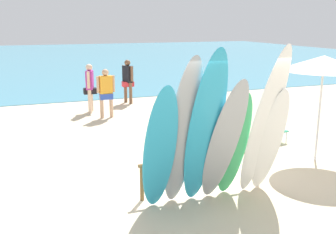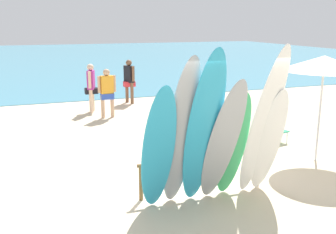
{
  "view_description": "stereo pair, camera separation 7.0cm",
  "coord_description": "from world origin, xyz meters",
  "px_view_note": "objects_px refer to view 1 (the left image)",
  "views": [
    {
      "loc": [
        -2.94,
        -6.12,
        3.03
      ],
      "look_at": [
        0.0,
        1.9,
        0.96
      ],
      "focal_mm": 42.29,
      "sensor_mm": 36.0,
      "label": 1
    },
    {
      "loc": [
        -2.87,
        -6.14,
        3.03
      ],
      "look_at": [
        0.0,
        1.9,
        0.96
      ],
      "focal_mm": 42.29,
      "sensor_mm": 36.0,
      "label": 2
    }
  ],
  "objects_px": {
    "surfboard_teal_0": "(160,151)",
    "beachgoer_photographing": "(90,85)",
    "surfboard_rack": "(204,164)",
    "surfboard_white_5": "(264,124)",
    "surfboard_white_6": "(270,142)",
    "beach_umbrella": "(324,63)",
    "beach_chair_red": "(271,124)",
    "beachgoer_by_water": "(128,78)",
    "surfboard_grey_1": "(183,136)",
    "surfboard_grey_3": "(224,143)",
    "beachgoer_near_rack": "(106,90)",
    "surfboard_green_4": "(234,145)",
    "surfboard_teal_2": "(204,132)"
  },
  "relations": [
    {
      "from": "surfboard_teal_0",
      "to": "beachgoer_photographing",
      "type": "bearing_deg",
      "value": 89.51
    },
    {
      "from": "surfboard_rack",
      "to": "surfboard_white_5",
      "type": "bearing_deg",
      "value": -42.47
    },
    {
      "from": "surfboard_white_6",
      "to": "beach_umbrella",
      "type": "distance_m",
      "value": 2.7
    },
    {
      "from": "beach_chair_red",
      "to": "beachgoer_by_water",
      "type": "bearing_deg",
      "value": 97.3
    },
    {
      "from": "surfboard_grey_1",
      "to": "beachgoer_by_water",
      "type": "relative_size",
      "value": 1.67
    },
    {
      "from": "beachgoer_by_water",
      "to": "beach_chair_red",
      "type": "distance_m",
      "value": 6.43
    },
    {
      "from": "beach_chair_red",
      "to": "surfboard_grey_1",
      "type": "bearing_deg",
      "value": -154.82
    },
    {
      "from": "surfboard_grey_3",
      "to": "beachgoer_near_rack",
      "type": "distance_m",
      "value": 6.96
    },
    {
      "from": "surfboard_grey_1",
      "to": "surfboard_white_5",
      "type": "bearing_deg",
      "value": -2.5
    },
    {
      "from": "surfboard_green_4",
      "to": "beach_chair_red",
      "type": "xyz_separation_m",
      "value": [
        2.68,
        2.8,
        -0.56
      ]
    },
    {
      "from": "beachgoer_by_water",
      "to": "surfboard_white_5",
      "type": "bearing_deg",
      "value": 158.83
    },
    {
      "from": "surfboard_green_4",
      "to": "beachgoer_photographing",
      "type": "relative_size",
      "value": 1.26
    },
    {
      "from": "surfboard_grey_1",
      "to": "surfboard_grey_3",
      "type": "relative_size",
      "value": 1.13
    },
    {
      "from": "surfboard_teal_2",
      "to": "beach_umbrella",
      "type": "height_order",
      "value": "surfboard_teal_2"
    },
    {
      "from": "surfboard_teal_2",
      "to": "beach_umbrella",
      "type": "xyz_separation_m",
      "value": [
        3.43,
        1.39,
        0.81
      ]
    },
    {
      "from": "surfboard_rack",
      "to": "surfboard_white_6",
      "type": "relative_size",
      "value": 1.17
    },
    {
      "from": "beachgoer_by_water",
      "to": "beachgoer_photographing",
      "type": "distance_m",
      "value": 1.92
    },
    {
      "from": "beach_chair_red",
      "to": "beach_umbrella",
      "type": "distance_m",
      "value": 2.39
    },
    {
      "from": "beach_umbrella",
      "to": "surfboard_grey_1",
      "type": "bearing_deg",
      "value": -161.09
    },
    {
      "from": "surfboard_grey_3",
      "to": "beachgoer_by_water",
      "type": "height_order",
      "value": "surfboard_grey_3"
    },
    {
      "from": "beach_chair_red",
      "to": "surfboard_green_4",
      "type": "bearing_deg",
      "value": -147.05
    },
    {
      "from": "surfboard_rack",
      "to": "surfboard_teal_2",
      "type": "bearing_deg",
      "value": -116.27
    },
    {
      "from": "surfboard_teal_2",
      "to": "surfboard_white_6",
      "type": "height_order",
      "value": "surfboard_teal_2"
    },
    {
      "from": "beachgoer_photographing",
      "to": "beach_umbrella",
      "type": "relative_size",
      "value": 0.71
    },
    {
      "from": "surfboard_teal_2",
      "to": "surfboard_teal_0",
      "type": "bearing_deg",
      "value": 172.97
    },
    {
      "from": "surfboard_green_4",
      "to": "surfboard_white_6",
      "type": "height_order",
      "value": "surfboard_white_6"
    },
    {
      "from": "surfboard_white_6",
      "to": "surfboard_rack",
      "type": "bearing_deg",
      "value": 154.03
    },
    {
      "from": "surfboard_grey_1",
      "to": "surfboard_green_4",
      "type": "relative_size",
      "value": 1.32
    },
    {
      "from": "surfboard_grey_3",
      "to": "surfboard_white_6",
      "type": "relative_size",
      "value": 1.15
    },
    {
      "from": "beachgoer_photographing",
      "to": "surfboard_grey_1",
      "type": "bearing_deg",
      "value": 18.95
    },
    {
      "from": "beach_chair_red",
      "to": "surfboard_white_6",
      "type": "bearing_deg",
      "value": -138.55
    },
    {
      "from": "surfboard_white_6",
      "to": "beachgoer_by_water",
      "type": "height_order",
      "value": "surfboard_white_6"
    },
    {
      "from": "surfboard_grey_3",
      "to": "surfboard_white_5",
      "type": "xyz_separation_m",
      "value": [
        0.74,
        0.01,
        0.24
      ]
    },
    {
      "from": "surfboard_green_4",
      "to": "beachgoer_photographing",
      "type": "xyz_separation_m",
      "value": [
        -1.17,
        7.74,
        -0.04
      ]
    },
    {
      "from": "surfboard_grey_3",
      "to": "beachgoer_photographing",
      "type": "bearing_deg",
      "value": 92.93
    },
    {
      "from": "surfboard_white_6",
      "to": "beachgoer_near_rack",
      "type": "relative_size",
      "value": 1.34
    },
    {
      "from": "surfboard_rack",
      "to": "surfboard_teal_2",
      "type": "xyz_separation_m",
      "value": [
        -0.37,
        -0.74,
        0.84
      ]
    },
    {
      "from": "beach_umbrella",
      "to": "surfboard_green_4",
      "type": "bearing_deg",
      "value": -157.13
    },
    {
      "from": "surfboard_teal_2",
      "to": "surfboard_green_4",
      "type": "bearing_deg",
      "value": 21.33
    },
    {
      "from": "surfboard_grey_3",
      "to": "beachgoer_near_rack",
      "type": "height_order",
      "value": "surfboard_grey_3"
    },
    {
      "from": "surfboard_grey_1",
      "to": "surfboard_green_4",
      "type": "bearing_deg",
      "value": 6.54
    },
    {
      "from": "surfboard_teal_0",
      "to": "surfboard_white_5",
      "type": "relative_size",
      "value": 0.8
    },
    {
      "from": "beachgoer_near_rack",
      "to": "surfboard_grey_3",
      "type": "bearing_deg",
      "value": 89.38
    },
    {
      "from": "beachgoer_near_rack",
      "to": "surfboard_teal_0",
      "type": "bearing_deg",
      "value": 80.52
    },
    {
      "from": "surfboard_rack",
      "to": "surfboard_grey_3",
      "type": "xyz_separation_m",
      "value": [
        0.01,
        -0.7,
        0.61
      ]
    },
    {
      "from": "surfboard_teal_2",
      "to": "beachgoer_by_water",
      "type": "xyz_separation_m",
      "value": [
        1.09,
        9.03,
        -0.41
      ]
    },
    {
      "from": "surfboard_teal_2",
      "to": "surfboard_grey_3",
      "type": "distance_m",
      "value": 0.44
    },
    {
      "from": "beachgoer_near_rack",
      "to": "beach_chair_red",
      "type": "distance_m",
      "value": 5.3
    },
    {
      "from": "surfboard_teal_0",
      "to": "surfboard_grey_1",
      "type": "distance_m",
      "value": 0.43
    },
    {
      "from": "surfboard_white_5",
      "to": "surfboard_teal_0",
      "type": "bearing_deg",
      "value": 172.56
    }
  ]
}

